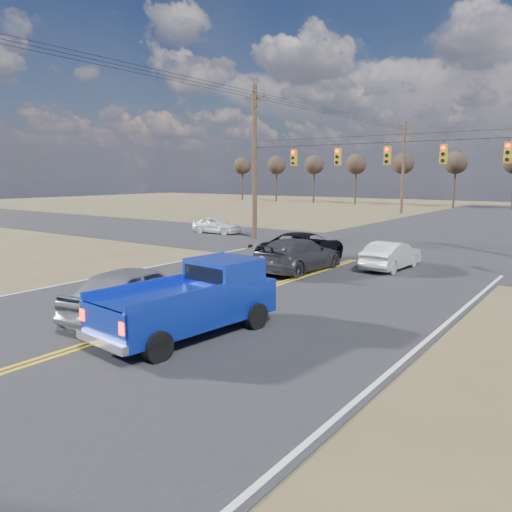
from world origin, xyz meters
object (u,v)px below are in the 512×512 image
Objects in this scene: pickup_truck at (193,301)px; white_car_queue at (391,255)px; silver_suv at (136,292)px; black_suv at (303,248)px; cross_car_west at (216,225)px; dgrey_car_queue at (298,255)px.

white_car_queue is at bearing 92.32° from pickup_truck.
silver_suv is (-2.38, 0.13, -0.11)m from pickup_truck.
black_suv is (-3.26, 11.27, -0.17)m from pickup_truck.
white_car_queue is (4.06, 1.00, -0.13)m from black_suv.
silver_suv reaches higher than black_suv.
pickup_truck is 23.61m from cross_car_west.
silver_suv reaches higher than white_car_queue.
black_suv is at bearing 112.18° from pickup_truck.
silver_suv is 1.30× the size of cross_car_west.
black_suv is 1.42× the size of white_car_queue.
black_suv is at bearing 17.08° from white_car_queue.
dgrey_car_queue is (0.85, -1.85, -0.03)m from black_suv.
black_suv is 4.18m from white_car_queue.
cross_car_west is at bearing -65.36° from silver_suv.
silver_suv is at bearing 92.02° from dgrey_car_queue.
silver_suv is 9.30m from dgrey_car_queue.
silver_suv is at bearing -176.96° from pickup_truck.
pickup_truck is at bearing 102.29° from black_suv.
pickup_truck reaches higher than silver_suv.
cross_car_west is at bearing -18.32° from white_car_queue.
black_suv is at bearing -94.94° from silver_suv.
silver_suv is 12.55m from white_car_queue.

